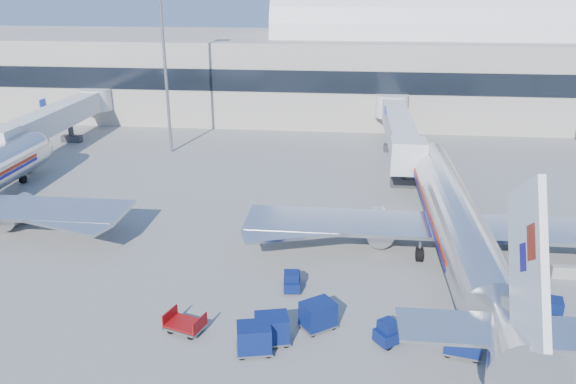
# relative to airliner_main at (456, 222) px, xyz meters

# --- Properties ---
(ground) EXTENTS (260.00, 260.00, 0.00)m
(ground) POSITION_rel_airliner_main_xyz_m (-10.00, -4.51, -2.93)
(ground) COLOR gray
(ground) RESTS_ON ground
(terminal) EXTENTS (170.00, 28.15, 21.00)m
(terminal) POSITION_rel_airliner_main_xyz_m (-23.60, 51.46, 4.60)
(terminal) COLOR #B2AA9E
(terminal) RESTS_ON ground
(airliner_main) EXTENTS (32.00, 37.26, 12.07)m
(airliner_main) POSITION_rel_airliner_main_xyz_m (0.00, 0.00, 0.00)
(airliner_main) COLOR silver
(airliner_main) RESTS_ON ground
(jetbridge_near) EXTENTS (4.40, 27.50, 6.25)m
(jetbridge_near) POSITION_rel_airliner_main_xyz_m (-2.40, 26.30, 1.00)
(jetbridge_near) COLOR silver
(jetbridge_near) RESTS_ON ground
(jetbridge_mid) EXTENTS (4.40, 27.50, 6.25)m
(jetbridge_mid) POSITION_rel_airliner_main_xyz_m (-44.40, 26.30, 1.00)
(jetbridge_mid) COLOR silver
(jetbridge_mid) RESTS_ON ground
(mast_west) EXTENTS (2.00, 1.20, 22.60)m
(mast_west) POSITION_rel_airliner_main_xyz_m (-30.00, 25.49, 11.87)
(mast_west) COLOR slate
(mast_west) RESTS_ON ground
(barrier_near) EXTENTS (3.00, 0.55, 0.90)m
(barrier_near) POSITION_rel_airliner_main_xyz_m (8.00, -2.51, -2.48)
(barrier_near) COLOR #9E9E96
(barrier_near) RESTS_ON ground
(tug_lead) EXTENTS (2.57, 2.34, 1.53)m
(tug_lead) POSITION_rel_airliner_main_xyz_m (-5.30, -11.54, -2.23)
(tug_lead) COLOR #0A1850
(tug_lead) RESTS_ON ground
(tug_right) EXTENTS (2.55, 1.66, 1.53)m
(tug_right) POSITION_rel_airliner_main_xyz_m (4.39, -7.13, -2.23)
(tug_right) COLOR #0A1850
(tug_right) RESTS_ON ground
(tug_left) EXTENTS (1.33, 2.32, 1.45)m
(tug_left) POSITION_rel_airliner_main_xyz_m (-11.77, -6.12, -2.27)
(tug_left) COLOR #0A1850
(tug_left) RESTS_ON ground
(cart_train_a) EXTENTS (2.53, 2.43, 1.77)m
(cart_train_a) POSITION_rel_airliner_main_xyz_m (-9.73, -10.63, -1.98)
(cart_train_a) COLOR #0A1850
(cart_train_a) RESTS_ON ground
(cart_train_b) EXTENTS (2.34, 1.99, 1.79)m
(cart_train_b) POSITION_rel_airliner_main_xyz_m (-12.32, -12.35, -1.97)
(cart_train_b) COLOR #0A1850
(cart_train_b) RESTS_ON ground
(cart_train_c) EXTENTS (2.30, 1.94, 1.78)m
(cart_train_c) POSITION_rel_airliner_main_xyz_m (-13.19, -13.38, -1.98)
(cart_train_c) COLOR #0A1850
(cart_train_c) RESTS_ON ground
(cart_solo_near) EXTENTS (2.34, 1.97, 1.81)m
(cart_solo_near) POSITION_rel_airliner_main_xyz_m (-1.45, -12.27, -1.96)
(cart_solo_near) COLOR #0A1850
(cart_solo_near) RESTS_ON ground
(cart_open_red) EXTENTS (2.61, 2.19, 0.60)m
(cart_open_red) POSITION_rel_airliner_main_xyz_m (-17.63, -11.81, -2.50)
(cart_open_red) COLOR slate
(cart_open_red) RESTS_ON ground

